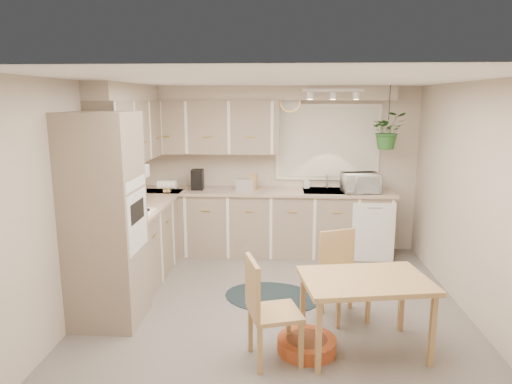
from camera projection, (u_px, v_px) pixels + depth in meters
The scene contains 35 objects.
floor at pixel (276, 308), 4.93m from camera, with size 4.20×4.20×0.00m, color slate.
ceiling at pixel (278, 80), 4.45m from camera, with size 4.20×4.20×0.00m, color white.
wall_back at pixel (279, 169), 6.75m from camera, with size 4.00×0.04×2.40m, color #BBAC9A.
wall_front at pixel (271, 278), 2.64m from camera, with size 4.00×0.04×2.40m, color #BBAC9A.
wall_left at pixel (88, 197), 4.81m from camera, with size 0.04×4.20×2.40m, color #BBAC9A.
wall_right at pixel (476, 202), 4.57m from camera, with size 0.04×4.20×2.40m, color #BBAC9A.
base_cab_left at pixel (144, 241), 5.80m from camera, with size 0.60×1.85×0.90m, color gray.
base_cab_back at pixel (265, 223), 6.61m from camera, with size 3.60×0.60×0.90m, color gray.
counter_left at pixel (143, 205), 5.70m from camera, with size 0.64×1.89×0.04m, color tan.
counter_back at pixel (265, 192), 6.51m from camera, with size 3.64×0.64×0.04m, color tan.
oven_stack at pixel (105, 221), 4.45m from camera, with size 0.65×0.65×2.10m, color gray.
wall_oven_face at pixel (137, 221), 4.44m from camera, with size 0.02×0.56×0.58m, color silver.
upper_cab_left at pixel (132, 131), 5.65m from camera, with size 0.35×2.00×0.75m, color gray.
upper_cab_back at pixel (209, 127), 6.51m from camera, with size 2.00×0.35×0.75m, color gray.
soffit_left at pixel (127, 92), 5.56m from camera, with size 0.30×2.00×0.20m, color #BBAC9A.
soffit_back at pixel (266, 93), 6.39m from camera, with size 3.60×0.30×0.20m, color #BBAC9A.
cooktop at pixel (128, 214), 5.14m from camera, with size 0.52×0.58×0.02m, color silver.
range_hood at pixel (124, 174), 5.05m from camera, with size 0.40×0.60×0.14m, color silver.
window_blinds at pixel (328, 143), 6.60m from camera, with size 1.40×0.02×1.00m, color silver.
window_frame at pixel (328, 142), 6.61m from camera, with size 1.50×0.02×1.10m, color silver.
sink at pixel (328, 194), 6.47m from camera, with size 0.70×0.48×0.10m, color #B4B8BD.
dishwasher_front at pixel (373, 233), 6.23m from camera, with size 0.58×0.01×0.83m, color silver.
track_light_bar at pixel (333, 90), 5.94m from camera, with size 0.80×0.04×0.04m, color silver.
wall_clock at pixel (290, 102), 6.51m from camera, with size 0.30×0.30×0.03m, color #DBBD4D.
dining_table at pixel (364, 315), 4.03m from camera, with size 1.09×0.73×0.69m, color tan.
chair_left at pixel (275, 310), 3.87m from camera, with size 0.43×0.43×0.92m, color tan.
chair_back at pixel (345, 277), 4.62m from camera, with size 0.42×0.42×0.89m, color tan.
braided_rug at pixel (272, 297), 5.19m from camera, with size 1.09×0.82×0.01m, color black.
pet_bed at pixel (307, 345), 4.08m from camera, with size 0.53×0.53×0.12m, color #BD5025.
microwave at pixel (361, 181), 6.31m from camera, with size 0.50×0.27×0.34m, color silver.
soap_bottle at pixel (306, 186), 6.62m from camera, with size 0.08×0.17×0.08m, color silver.
hanging_plant at pixel (388, 135), 6.16m from camera, with size 0.45×0.50×0.39m, color #285C24.
coffee_maker at pixel (197, 179), 6.55m from camera, with size 0.16×0.20×0.29m, color black.
toaster at pixel (245, 184), 6.54m from camera, with size 0.25×0.14×0.15m, color #B4B8BD.
knife_block at pixel (253, 182), 6.55m from camera, with size 0.10×0.10×0.22m, color tan.
Camera 1 is at (0.06, -4.59, 2.21)m, focal length 32.00 mm.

